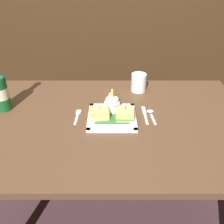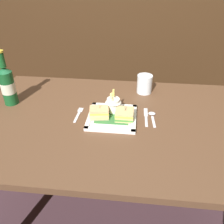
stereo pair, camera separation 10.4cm
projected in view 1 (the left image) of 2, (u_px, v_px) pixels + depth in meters
The scene contains 11 objects.
ground_plane at pixel (112, 216), 1.59m from camera, with size 6.00×6.00×0.00m, color #3D282E.
dining_table at pixel (112, 136), 1.23m from camera, with size 1.36×0.87×0.76m.
square_plate at pixel (112, 117), 1.18m from camera, with size 0.23×0.23×0.02m.
sandwich_half_left at pixel (99, 114), 1.16m from camera, with size 0.10×0.08×0.07m.
sandwich_half_right at pixel (125, 114), 1.16m from camera, with size 0.09×0.08×0.07m.
fries_cup at pixel (113, 103), 1.20m from camera, with size 0.08×0.08×0.12m.
beer_bottle at pixel (0, 90), 1.20m from camera, with size 0.07×0.07×0.29m.
water_glass at pixel (139, 84), 1.41m from camera, with size 0.09×0.09×0.10m.
fork at pixel (77, 116), 1.20m from camera, with size 0.03×0.13×0.00m.
knife at pixel (145, 114), 1.21m from camera, with size 0.02×0.16×0.00m.
spoon at pixel (151, 113), 1.22m from camera, with size 0.03×0.12×0.01m.
Camera 1 is at (0.00, -0.97, 1.42)m, focal length 39.28 mm.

